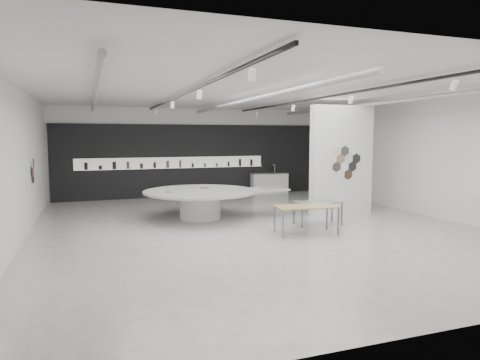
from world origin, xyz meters
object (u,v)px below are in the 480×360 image
object	(u,v)px
sample_table_stone	(318,204)
kitchen_counter	(269,183)
display_island	(202,200)
sample_table_wood	(306,208)
partition_column	(341,160)

from	to	relation	value
sample_table_stone	kitchen_counter	distance (m)	6.99
display_island	sample_table_wood	bearing A→B (deg)	-63.05
sample_table_wood	sample_table_stone	distance (m)	1.31
sample_table_wood	sample_table_stone	bearing A→B (deg)	46.72
partition_column	kitchen_counter	size ratio (longest dim) A/B	2.09
display_island	kitchen_counter	world-z (taller)	kitchen_counter
display_island	kitchen_counter	xyz separation A→B (m)	(4.36, 4.79, -0.11)
display_island	partition_column	bearing A→B (deg)	-16.58
sample_table_wood	kitchen_counter	size ratio (longest dim) A/B	0.98
partition_column	sample_table_stone	size ratio (longest dim) A/B	2.63
kitchen_counter	partition_column	bearing A→B (deg)	-82.19
display_island	sample_table_wood	xyz separation A→B (m)	(2.06, -3.00, 0.11)
partition_column	sample_table_stone	world-z (taller)	partition_column
partition_column	sample_table_stone	bearing A→B (deg)	-140.78
display_island	sample_table_stone	bearing A→B (deg)	-42.31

